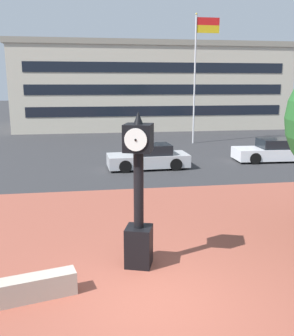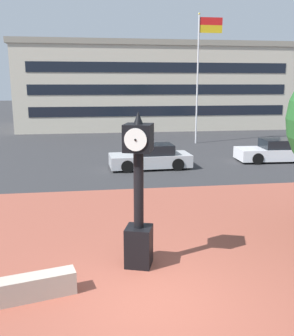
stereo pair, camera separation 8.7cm
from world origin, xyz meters
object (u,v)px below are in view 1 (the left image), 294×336
at_px(street_clock, 139,200).
at_px(flagpole_primary, 198,67).
at_px(car_street_near, 274,151).
at_px(civic_building, 149,86).
at_px(car_street_mid, 149,158).

xyz_separation_m(street_clock, flagpole_primary, (6.86, 18.76, 3.88)).
bearing_deg(car_street_near, civic_building, 14.72).
height_order(car_street_near, flagpole_primary, flagpole_primary).
xyz_separation_m(street_clock, car_street_near, (9.44, 11.55, -1.11)).
distance_m(car_street_near, civic_building, 20.59).
bearing_deg(flagpole_primary, civic_building, 97.03).
bearing_deg(civic_building, car_street_near, -78.20).
distance_m(street_clock, car_street_mid, 10.95).
relative_size(flagpole_primary, civic_building, 0.34).
relative_size(car_street_mid, flagpole_primary, 0.46).
bearing_deg(car_street_near, flagpole_primary, 22.67).
distance_m(car_street_mid, civic_building, 21.26).
bearing_deg(car_street_near, car_street_mid, 99.34).
relative_size(car_street_near, car_street_mid, 1.05).
bearing_deg(flagpole_primary, car_street_near, -70.25).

